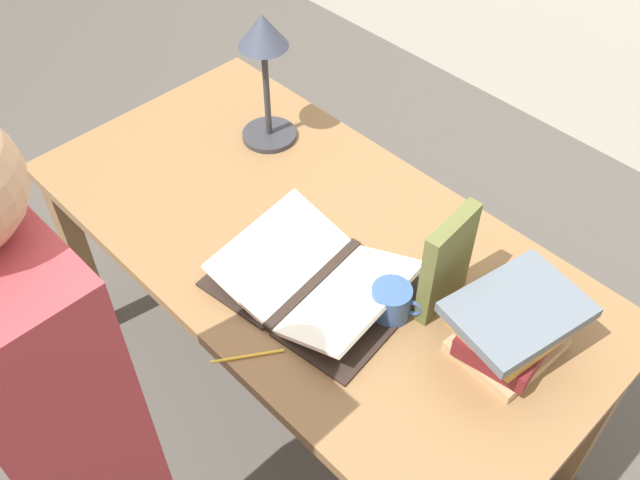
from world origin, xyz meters
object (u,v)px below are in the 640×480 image
(open_book, at_px, (314,280))
(reading_lamp, at_px, (264,55))
(person_reader, at_px, (82,474))
(pencil, at_px, (247,356))
(book_stack_tall, at_px, (512,327))
(coffee_mug, at_px, (392,302))
(book_standing_upright, at_px, (447,264))

(open_book, bearing_deg, reading_lamp, 142.03)
(person_reader, bearing_deg, open_book, -85.63)
(pencil, height_order, person_reader, person_reader)
(book_stack_tall, xyz_separation_m, coffee_mug, (-0.25, -0.11, -0.04))
(coffee_mug, distance_m, person_reader, 0.74)
(book_standing_upright, relative_size, reading_lamp, 0.67)
(coffee_mug, relative_size, person_reader, 0.07)
(book_standing_upright, xyz_separation_m, coffee_mug, (-0.06, -0.11, -0.09))
(book_standing_upright, relative_size, pencil, 1.88)
(person_reader, bearing_deg, book_stack_tall, -114.29)
(open_book, height_order, pencil, open_book)
(book_stack_tall, bearing_deg, open_book, -157.04)
(book_standing_upright, xyz_separation_m, pencil, (-0.20, -0.43, -0.13))
(reading_lamp, distance_m, coffee_mug, 0.76)
(person_reader, bearing_deg, book_standing_upright, -102.67)
(coffee_mug, relative_size, pencil, 0.83)
(open_book, height_order, person_reader, person_reader)
(coffee_mug, bearing_deg, book_stack_tall, 24.16)
(open_book, distance_m, reading_lamp, 0.64)
(book_stack_tall, distance_m, person_reader, 0.92)
(book_standing_upright, xyz_separation_m, person_reader, (-0.19, -0.84, -0.09))
(pencil, bearing_deg, coffee_mug, 66.36)
(reading_lamp, height_order, coffee_mug, reading_lamp)
(reading_lamp, height_order, pencil, reading_lamp)
(book_stack_tall, bearing_deg, reading_lamp, 172.70)
(book_standing_upright, distance_m, pencil, 0.49)
(reading_lamp, relative_size, person_reader, 0.25)
(reading_lamp, relative_size, coffee_mug, 3.38)
(open_book, bearing_deg, person_reader, -92.76)
(book_standing_upright, height_order, coffee_mug, book_standing_upright)
(reading_lamp, bearing_deg, coffee_mug, -18.51)
(book_standing_upright, relative_size, coffee_mug, 2.28)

